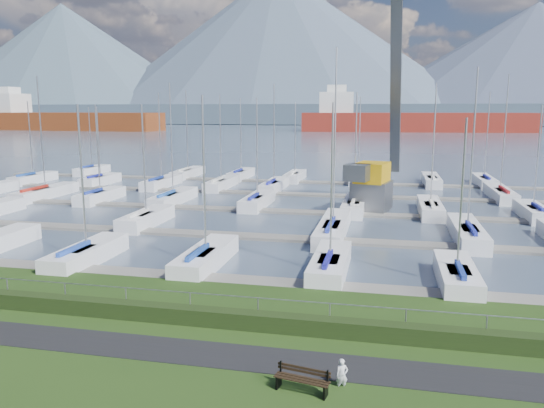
# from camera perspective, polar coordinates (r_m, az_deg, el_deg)

# --- Properties ---
(path) EXTENTS (160.00, 2.00, 0.04)m
(path) POSITION_cam_1_polar(r_m,az_deg,el_deg) (20.79, -9.13, -15.42)
(path) COLOR black
(path) RESTS_ON grass
(water) EXTENTS (800.00, 540.00, 0.20)m
(water) POSITION_cam_1_polar(r_m,az_deg,el_deg) (280.65, 10.90, 8.07)
(water) COLOR #465467
(hedge) EXTENTS (80.00, 0.70, 0.70)m
(hedge) POSITION_cam_1_polar(r_m,az_deg,el_deg) (22.88, -6.74, -11.97)
(hedge) COLOR black
(hedge) RESTS_ON grass
(fence) EXTENTS (80.00, 0.04, 0.04)m
(fence) POSITION_cam_1_polar(r_m,az_deg,el_deg) (22.93, -6.46, -9.64)
(fence) COLOR gray
(fence) RESTS_ON grass
(foothill) EXTENTS (900.00, 80.00, 12.00)m
(foothill) POSITION_cam_1_polar(r_m,az_deg,el_deg) (350.49, 11.24, 9.48)
(foothill) COLOR #445564
(foothill) RESTS_ON water
(mountains) EXTENTS (1190.00, 360.00, 115.00)m
(mountains) POSITION_cam_1_polar(r_m,az_deg,el_deg) (426.70, 12.67, 14.99)
(mountains) COLOR #3B4A57
(mountains) RESTS_ON water
(docks) EXTENTS (90.00, 41.60, 0.25)m
(docks) POSITION_cam_1_polar(r_m,az_deg,el_deg) (47.82, 3.56, -0.91)
(docks) COLOR slate
(docks) RESTS_ON water
(bench_right) EXTENTS (1.85, 0.75, 0.85)m
(bench_right) POSITION_cam_1_polar(r_m,az_deg,el_deg) (17.87, 3.28, -18.35)
(bench_right) COLOR black
(bench_right) RESTS_ON grass
(person) EXTENTS (0.47, 0.40, 1.10)m
(person) POSITION_cam_1_polar(r_m,az_deg,el_deg) (18.22, 7.55, -17.36)
(person) COLOR silver
(person) RESTS_ON grass
(crane) EXTENTS (5.09, 13.43, 22.35)m
(crane) POSITION_cam_1_polar(r_m,az_deg,el_deg) (49.91, 11.36, 5.81)
(crane) COLOR #57595F
(crane) RESTS_ON water
(cargo_ship_west) EXTENTS (88.76, 22.80, 21.50)m
(cargo_ship_west) POSITION_cam_1_polar(r_m,az_deg,el_deg) (260.01, -21.95, 8.26)
(cargo_ship_west) COLOR maroon
(cargo_ship_west) RESTS_ON water
(cargo_ship_mid) EXTENTS (95.39, 25.09, 21.50)m
(cargo_ship_mid) POSITION_cam_1_polar(r_m,az_deg,el_deg) (231.77, 14.09, 8.53)
(cargo_ship_mid) COLOR maroon
(cargo_ship_mid) RESTS_ON water
(sailboat_fleet) EXTENTS (75.67, 49.65, 13.78)m
(sailboat_fleet) POSITION_cam_1_polar(r_m,az_deg,el_deg) (50.16, 2.11, 6.11)
(sailboat_fleet) COLOR navy
(sailboat_fleet) RESTS_ON water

